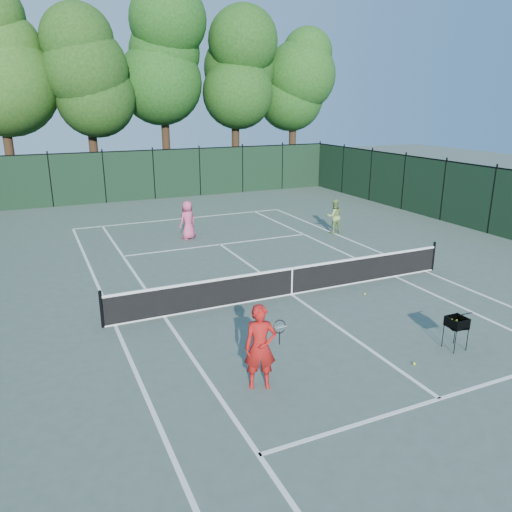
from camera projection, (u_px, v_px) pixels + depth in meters
name	position (u px, v px, depth m)	size (l,w,h in m)	color
ground	(291.00, 294.00, 15.82)	(90.00, 90.00, 0.00)	#47574D
sideline_doubles_left	(115.00, 325.00, 13.64)	(0.10, 23.77, 0.01)	white
sideline_doubles_right	(425.00, 271.00, 18.00)	(0.10, 23.77, 0.01)	white
sideline_singles_left	(164.00, 317.00, 14.18)	(0.10, 23.77, 0.01)	white
sideline_singles_right	(395.00, 276.00, 17.46)	(0.10, 23.77, 0.01)	white
baseline_far	(183.00, 218.00, 26.15)	(10.97, 0.10, 0.01)	white
service_line_near	(440.00, 399.00, 10.26)	(8.23, 0.10, 0.01)	white
service_line_far	(220.00, 244.00, 21.38)	(8.23, 0.10, 0.01)	white
center_service_line	(291.00, 294.00, 15.82)	(0.10, 12.80, 0.01)	white
tennis_net	(292.00, 280.00, 15.68)	(11.69, 0.09, 1.06)	black
fence_far	(154.00, 175.00, 31.02)	(24.00, 0.05, 3.00)	black
tree_2	(86.00, 71.00, 31.29)	(6.00, 6.00, 12.40)	black
tree_3	(161.00, 53.00, 33.33)	(7.00, 7.00, 14.45)	black
tree_4	(235.00, 68.00, 34.96)	(6.20, 6.20, 12.97)	black
tree_5	(294.00, 76.00, 37.51)	(5.80, 5.80, 12.23)	black
coach	(260.00, 347.00, 10.44)	(1.09, 0.65, 1.87)	#B01714
player_pink	(188.00, 220.00, 22.02)	(0.99, 0.85, 1.71)	#D14974
player_green	(334.00, 216.00, 23.06)	(0.85, 0.71, 1.59)	#83AA55
ball_hopper	(457.00, 323.00, 12.15)	(0.54, 0.54, 0.84)	black
loose_ball_near_cart	(414.00, 364.00, 11.57)	(0.07, 0.07, 0.07)	#C8E72F
loose_ball_midcourt	(365.00, 294.00, 15.78)	(0.07, 0.07, 0.07)	#C6DF2D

